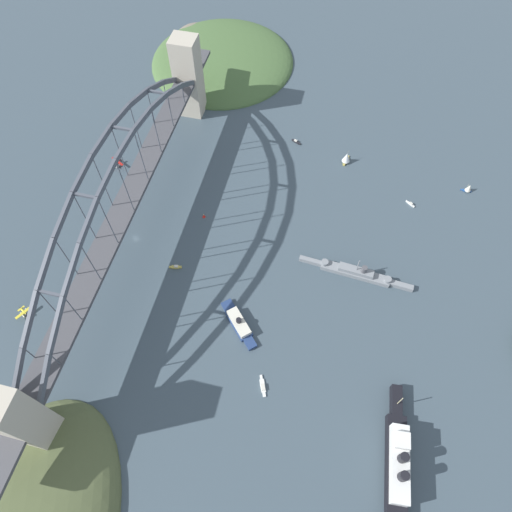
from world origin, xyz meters
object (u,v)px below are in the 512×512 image
(seaplane_taxiing_near_bridge, at_px, (24,312))
(small_boat_3, at_px, (296,142))
(small_boat_4, at_px, (176,267))
(small_boat_5, at_px, (263,386))
(harbor_arch_bridge, at_px, (123,207))
(small_boat_2, at_px, (346,158))
(seaplane_second_in_formation, at_px, (117,163))
(harbor_ferry_steamer, at_px, (239,323))
(small_boat_0, at_px, (469,188))
(small_boat_1, at_px, (410,204))
(ocean_liner, at_px, (398,465))
(naval_cruiser, at_px, (356,273))
(channel_marker_buoy, at_px, (204,216))

(seaplane_taxiing_near_bridge, bearing_deg, small_boat_3, 143.66)
(small_boat_4, height_order, small_boat_5, small_boat_4)
(seaplane_taxiing_near_bridge, relative_size, small_boat_3, 1.45)
(small_boat_3, bearing_deg, harbor_arch_bridge, -38.09)
(small_boat_2, bearing_deg, seaplane_second_in_formation, -75.55)
(harbor_arch_bridge, bearing_deg, small_boat_2, 128.24)
(seaplane_taxiing_near_bridge, height_order, small_boat_3, seaplane_taxiing_near_bridge)
(seaplane_taxiing_near_bridge, xyz_separation_m, small_boat_4, (-50.26, 75.42, -1.34))
(harbor_ferry_steamer, distance_m, seaplane_second_in_formation, 152.56)
(small_boat_0, height_order, small_boat_1, small_boat_0)
(harbor_ferry_steamer, xyz_separation_m, small_boat_2, (-140.17, 43.06, 2.35))
(harbor_arch_bridge, distance_m, seaplane_taxiing_near_bridge, 83.87)
(ocean_liner, distance_m, naval_cruiser, 108.81)
(small_boat_3, relative_size, small_boat_4, 0.95)
(small_boat_5, bearing_deg, small_boat_4, -130.62)
(ocean_liner, distance_m, channel_marker_buoy, 184.19)
(small_boat_1, height_order, channel_marker_buoy, channel_marker_buoy)
(small_boat_2, bearing_deg, small_boat_1, 59.54)
(harbor_arch_bridge, relative_size, naval_cruiser, 4.39)
(seaplane_taxiing_near_bridge, xyz_separation_m, small_boat_5, (9.25, 144.80, -1.52))
(small_boat_0, bearing_deg, ocean_liner, -10.52)
(small_boat_0, bearing_deg, seaplane_taxiing_near_bridge, -58.31)
(seaplane_taxiing_near_bridge, relative_size, seaplane_second_in_formation, 1.00)
(small_boat_3, distance_m, small_boat_4, 134.20)
(seaplane_second_in_formation, height_order, channel_marker_buoy, seaplane_second_in_formation)
(harbor_arch_bridge, bearing_deg, small_boat_3, 141.91)
(seaplane_second_in_formation, bearing_deg, small_boat_1, 93.53)
(ocean_liner, distance_m, small_boat_5, 75.91)
(small_boat_5, xyz_separation_m, channel_marker_buoy, (-101.05, -63.67, 0.49))
(channel_marker_buoy, bearing_deg, naval_cruiser, 78.82)
(small_boat_4, relative_size, channel_marker_buoy, 2.86)
(harbor_ferry_steamer, distance_m, small_boat_0, 184.89)
(harbor_ferry_steamer, xyz_separation_m, small_boat_4, (-27.77, -47.85, -1.49))
(ocean_liner, height_order, naval_cruiser, ocean_liner)
(harbor_arch_bridge, relative_size, small_boat_3, 41.41)
(ocean_liner, bearing_deg, harbor_arch_bridge, -119.40)
(harbor_arch_bridge, distance_m, harbor_ferry_steamer, 96.01)
(harbor_arch_bridge, xyz_separation_m, ocean_liner, (98.03, 173.94, -26.62))
(small_boat_3, bearing_deg, small_boat_4, -23.00)
(naval_cruiser, height_order, small_boat_4, naval_cruiser)
(channel_marker_buoy, bearing_deg, harbor_arch_bridge, -55.35)
(harbor_ferry_steamer, height_order, small_boat_2, small_boat_2)
(harbor_arch_bridge, distance_m, ocean_liner, 201.43)
(small_boat_3, bearing_deg, seaplane_taxiing_near_bridge, -36.34)
(small_boat_5, distance_m, channel_marker_buoy, 119.44)
(seaplane_second_in_formation, bearing_deg, small_boat_0, 97.86)
(ocean_liner, bearing_deg, seaplane_taxiing_near_bridge, -98.57)
(naval_cruiser, xyz_separation_m, channel_marker_buoy, (-20.50, -103.76, -1.53))
(seaplane_second_in_formation, bearing_deg, small_boat_4, 43.60)
(seaplane_taxiing_near_bridge, relative_size, small_boat_1, 1.73)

